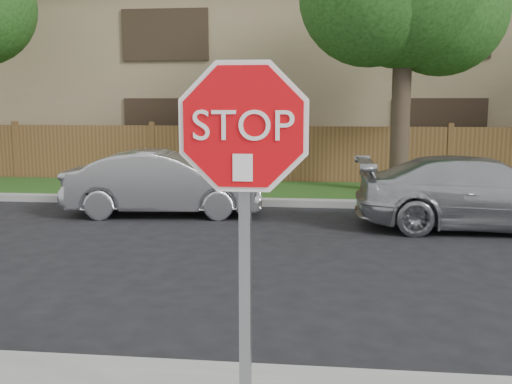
# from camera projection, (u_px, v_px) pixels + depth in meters

# --- Properties ---
(ground) EXTENTS (90.00, 90.00, 0.00)m
(ground) POSITION_uv_depth(u_px,v_px,m) (231.00, 373.00, 5.08)
(ground) COLOR black
(ground) RESTS_ON ground
(far_curb) EXTENTS (70.00, 0.30, 0.15)m
(far_curb) POSITION_uv_depth(u_px,v_px,m) (289.00, 203.00, 13.07)
(far_curb) COLOR gray
(far_curb) RESTS_ON ground
(grass_strip) EXTENTS (70.00, 3.00, 0.12)m
(grass_strip) POSITION_uv_depth(u_px,v_px,m) (293.00, 192.00, 14.69)
(grass_strip) COLOR #1E4714
(grass_strip) RESTS_ON ground
(fence) EXTENTS (70.00, 0.12, 1.60)m
(fence) POSITION_uv_depth(u_px,v_px,m) (297.00, 156.00, 16.15)
(fence) COLOR brown
(fence) RESTS_ON ground
(apartment_building) EXTENTS (35.20, 9.20, 7.20)m
(apartment_building) POSITION_uv_depth(u_px,v_px,m) (305.00, 65.00, 21.23)
(apartment_building) COLOR #998A5F
(apartment_building) RESTS_ON ground
(stop_sign) EXTENTS (1.01, 0.13, 2.55)m
(stop_sign) POSITION_uv_depth(u_px,v_px,m) (244.00, 185.00, 3.31)
(stop_sign) COLOR gray
(stop_sign) RESTS_ON sidewalk_near
(sedan_left) EXTENTS (4.03, 1.77, 1.29)m
(sedan_left) POSITION_uv_depth(u_px,v_px,m) (165.00, 183.00, 12.02)
(sedan_left) COLOR #A2A3A6
(sedan_left) RESTS_ON ground
(sedan_right) EXTENTS (4.49, 1.87, 1.30)m
(sedan_right) POSITION_uv_depth(u_px,v_px,m) (482.00, 193.00, 10.67)
(sedan_right) COLOR #ADB1B4
(sedan_right) RESTS_ON ground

